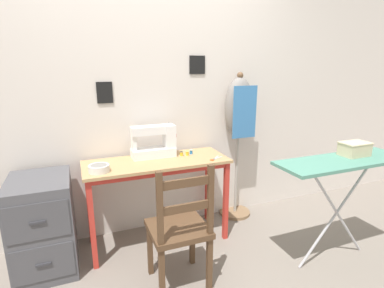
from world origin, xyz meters
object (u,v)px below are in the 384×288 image
object	(u,v)px
storage_box	(355,149)
thread_spool_mid_table	(187,153)
scissors	(214,159)
wooden_chair	(180,230)
filing_cabinet	(44,224)
thread_spool_near_machine	(181,154)
ironing_board	(343,166)
dress_form	(239,117)
fabric_bowl	(99,168)
sewing_machine	(156,142)
thread_spool_far_edge	(191,152)

from	to	relation	value
storage_box	thread_spool_mid_table	bearing A→B (deg)	145.23
scissors	wooden_chair	distance (m)	0.73
scissors	filing_cabinet	distance (m)	1.43
thread_spool_near_machine	ironing_board	distance (m)	1.30
thread_spool_mid_table	dress_form	world-z (taller)	dress_form
fabric_bowl	wooden_chair	xyz separation A→B (m)	(0.47, -0.50, -0.35)
sewing_machine	filing_cabinet	bearing A→B (deg)	-170.57
thread_spool_mid_table	ironing_board	xyz separation A→B (m)	(0.95, -0.82, 0.03)
thread_spool_mid_table	filing_cabinet	size ratio (longest dim) A/B	0.06
filing_cabinet	storage_box	world-z (taller)	storage_box
wooden_chair	filing_cabinet	size ratio (longest dim) A/B	1.27
wooden_chair	thread_spool_near_machine	bearing A→B (deg)	69.08
sewing_machine	storage_box	distance (m)	1.61
fabric_bowl	storage_box	xyz separation A→B (m)	(1.87, -0.62, 0.12)
sewing_machine	thread_spool_mid_table	size ratio (longest dim) A/B	9.05
dress_form	storage_box	distance (m)	1.05
filing_cabinet	sewing_machine	bearing A→B (deg)	9.43
fabric_bowl	wooden_chair	distance (m)	0.76
scissors	wooden_chair	world-z (taller)	wooden_chair
storage_box	scissors	bearing A→B (deg)	147.80
filing_cabinet	dress_form	size ratio (longest dim) A/B	0.50
scissors	storage_box	size ratio (longest dim) A/B	0.64
fabric_bowl	scissors	xyz separation A→B (m)	(0.94, -0.04, -0.03)
wooden_chair	filing_cabinet	xyz separation A→B (m)	(-0.90, 0.56, -0.07)
sewing_machine	filing_cabinet	xyz separation A→B (m)	(-0.93, -0.16, -0.52)
thread_spool_mid_table	storage_box	size ratio (longest dim) A/B	0.20
sewing_machine	scissors	xyz separation A→B (m)	(0.44, -0.26, -0.13)
filing_cabinet	wooden_chair	bearing A→B (deg)	-32.22
filing_cabinet	scissors	bearing A→B (deg)	-4.48
sewing_machine	dress_form	xyz separation A→B (m)	(0.86, 0.07, 0.16)
thread_spool_far_edge	thread_spool_near_machine	bearing A→B (deg)	-168.15
sewing_machine	wooden_chair	size ratio (longest dim) A/B	0.42
storage_box	wooden_chair	bearing A→B (deg)	174.83
filing_cabinet	storage_box	xyz separation A→B (m)	(2.30, -0.69, 0.54)
thread_spool_far_edge	ironing_board	bearing A→B (deg)	-43.22
wooden_chair	filing_cabinet	distance (m)	1.06
thread_spool_near_machine	dress_form	bearing A→B (deg)	11.94
ironing_board	filing_cabinet	bearing A→B (deg)	160.94
ironing_board	thread_spool_mid_table	bearing A→B (deg)	139.32
thread_spool_far_edge	wooden_chair	size ratio (longest dim) A/B	0.04
fabric_bowl	thread_spool_mid_table	size ratio (longest dim) A/B	3.58
scissors	thread_spool_mid_table	bearing A→B (deg)	134.13
scissors	storage_box	distance (m)	1.11
thread_spool_near_machine	wooden_chair	size ratio (longest dim) A/B	0.05
ironing_board	fabric_bowl	bearing A→B (deg)	158.61
filing_cabinet	storage_box	size ratio (longest dim) A/B	3.30
scissors	thread_spool_far_edge	xyz separation A→B (m)	(-0.13, 0.21, 0.02)
scissors	thread_spool_far_edge	distance (m)	0.25
fabric_bowl	thread_spool_near_machine	size ratio (longest dim) A/B	3.70
thread_spool_far_edge	storage_box	size ratio (longest dim) A/B	0.19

